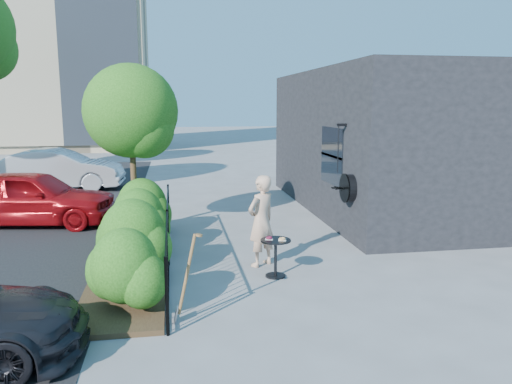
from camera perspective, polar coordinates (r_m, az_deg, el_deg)
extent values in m
plane|color=gray|center=(9.94, -1.17, -7.90)|extent=(120.00, 120.00, 0.00)
cube|color=black|center=(15.51, 16.84, 5.67)|extent=(6.00, 9.00, 4.00)
cube|color=black|center=(12.45, 8.67, 4.10)|extent=(0.04, 1.60, 1.40)
cube|color=black|center=(12.45, 8.70, 4.10)|extent=(0.05, 1.70, 0.06)
cylinder|color=black|center=(11.08, 10.57, 0.46)|extent=(0.18, 0.60, 0.60)
cylinder|color=black|center=(11.05, 10.09, 0.45)|extent=(0.03, 0.64, 0.64)
cube|color=black|center=(11.41, 9.83, 7.57)|extent=(0.25, 0.06, 0.06)
cylinder|color=black|center=(11.42, 9.37, 4.82)|extent=(0.02, 0.02, 1.05)
cylinder|color=black|center=(6.83, -10.15, -11.67)|extent=(0.05, 0.05, 1.10)
cylinder|color=black|center=(9.69, -10.03, -5.14)|extent=(0.05, 0.05, 1.10)
cylinder|color=black|center=(12.61, -9.97, -1.61)|extent=(0.05, 0.05, 1.10)
cube|color=black|center=(9.57, -10.13, -2.19)|extent=(0.03, 6.00, 0.03)
cube|color=black|center=(9.81, -9.95, -7.68)|extent=(0.03, 6.00, 0.03)
cylinder|color=black|center=(6.92, -10.15, -11.37)|extent=(0.02, 0.02, 1.04)
cylinder|color=black|center=(7.11, -10.13, -10.78)|extent=(0.02, 0.02, 1.04)
cylinder|color=black|center=(7.30, -10.12, -10.23)|extent=(0.02, 0.02, 1.04)
cylinder|color=black|center=(7.49, -10.11, -9.71)|extent=(0.02, 0.02, 1.04)
cylinder|color=black|center=(7.68, -10.11, -9.21)|extent=(0.02, 0.02, 1.04)
cylinder|color=black|center=(7.87, -10.10, -8.73)|extent=(0.02, 0.02, 1.04)
cylinder|color=black|center=(8.06, -10.09, -8.28)|extent=(0.02, 0.02, 1.04)
cylinder|color=black|center=(8.25, -10.08, -7.84)|extent=(0.02, 0.02, 1.04)
cylinder|color=black|center=(8.44, -10.07, -7.43)|extent=(0.02, 0.02, 1.04)
cylinder|color=black|center=(8.63, -10.07, -7.04)|extent=(0.02, 0.02, 1.04)
cylinder|color=black|center=(8.82, -10.06, -6.66)|extent=(0.02, 0.02, 1.04)
cylinder|color=black|center=(9.01, -10.05, -6.30)|extent=(0.02, 0.02, 1.04)
cylinder|color=black|center=(9.20, -10.05, -5.95)|extent=(0.02, 0.02, 1.04)
cylinder|color=black|center=(9.40, -10.04, -5.62)|extent=(0.02, 0.02, 1.04)
cylinder|color=black|center=(9.59, -10.04, -5.30)|extent=(0.02, 0.02, 1.04)
cylinder|color=black|center=(9.78, -10.03, -4.99)|extent=(0.02, 0.02, 1.04)
cylinder|color=black|center=(9.98, -10.02, -4.70)|extent=(0.02, 0.02, 1.04)
cylinder|color=black|center=(10.17, -10.02, -4.42)|extent=(0.02, 0.02, 1.04)
cylinder|color=black|center=(10.36, -10.01, -4.14)|extent=(0.02, 0.02, 1.04)
cylinder|color=black|center=(10.56, -10.01, -3.88)|extent=(0.02, 0.02, 1.04)
cylinder|color=black|center=(10.75, -10.01, -3.63)|extent=(0.02, 0.02, 1.04)
cylinder|color=black|center=(10.95, -10.00, -3.38)|extent=(0.02, 0.02, 1.04)
cylinder|color=black|center=(11.14, -10.00, -3.15)|extent=(0.02, 0.02, 1.04)
cylinder|color=black|center=(11.34, -9.99, -2.92)|extent=(0.02, 0.02, 1.04)
cylinder|color=black|center=(11.53, -9.99, -2.70)|extent=(0.02, 0.02, 1.04)
cylinder|color=black|center=(11.73, -9.99, -2.49)|extent=(0.02, 0.02, 1.04)
cylinder|color=black|center=(11.92, -9.98, -2.28)|extent=(0.02, 0.02, 1.04)
cylinder|color=black|center=(12.12, -9.98, -2.08)|extent=(0.02, 0.02, 1.04)
cylinder|color=black|center=(12.31, -9.97, -1.89)|extent=(0.02, 0.02, 1.04)
cylinder|color=black|center=(12.51, -9.97, -1.70)|extent=(0.02, 0.02, 1.04)
cube|color=#382616|center=(9.86, -14.05, -8.11)|extent=(1.30, 6.00, 0.08)
ellipsoid|color=#1A4E12|center=(7.57, -14.74, -8.47)|extent=(1.10, 1.10, 1.24)
ellipsoid|color=#1A4E12|center=(9.09, -13.88, -5.31)|extent=(1.10, 1.10, 1.24)
ellipsoid|color=#1A4E12|center=(10.55, -13.30, -3.17)|extent=(1.10, 1.10, 1.24)
ellipsoid|color=#1A4E12|center=(11.91, -12.89, -1.66)|extent=(1.10, 1.10, 1.24)
cylinder|color=#3F2B19|center=(12.33, -13.78, 1.06)|extent=(0.14, 0.14, 2.40)
sphere|color=#1A4E12|center=(12.19, -14.11, 8.69)|extent=(2.20, 2.20, 2.20)
sphere|color=#1A4E12|center=(11.98, -12.67, 7.15)|extent=(1.43, 1.43, 1.43)
cylinder|color=black|center=(8.90, 2.26, -5.54)|extent=(0.54, 0.54, 0.03)
cylinder|color=black|center=(8.99, 2.25, -7.60)|extent=(0.05, 0.05, 0.65)
cylinder|color=black|center=(9.10, 2.23, -9.54)|extent=(0.36, 0.36, 0.03)
cube|color=white|center=(8.92, 1.51, -5.39)|extent=(0.17, 0.17, 0.01)
cube|color=white|center=(8.86, 3.02, -5.50)|extent=(0.17, 0.17, 0.01)
torus|color=#4C0C13|center=(8.91, 1.51, -5.25)|extent=(0.12, 0.12, 0.04)
torus|color=tan|center=(8.86, 3.02, -5.36)|extent=(0.12, 0.12, 0.04)
imported|color=tan|center=(9.46, 0.61, -3.32)|extent=(0.76, 0.71, 1.75)
cylinder|color=brown|center=(7.15, -7.90, -9.30)|extent=(0.30, 0.05, 1.17)
cube|color=gray|center=(7.37, -9.14, -13.80)|extent=(0.08, 0.17, 0.25)
cylinder|color=brown|center=(7.00, -6.53, -4.93)|extent=(0.10, 0.09, 0.05)
imported|color=#A80E13|center=(13.93, -24.25, -0.57)|extent=(4.39, 2.33, 1.42)
imported|color=#B7B7BC|center=(19.28, -21.65, 2.41)|extent=(4.59, 1.82, 1.49)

